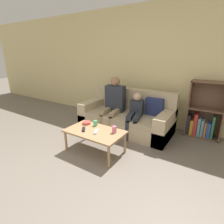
{
  "coord_description": "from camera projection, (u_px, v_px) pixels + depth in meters",
  "views": [
    {
      "loc": [
        1.57,
        -0.86,
        1.6
      ],
      "look_at": [
        -0.09,
        1.74,
        0.56
      ],
      "focal_mm": 28.0,
      "sensor_mm": 36.0,
      "label": 1
    }
  ],
  "objects": [
    {
      "name": "ground_plane",
      "position": [
        37.0,
        200.0,
        2.0
      ],
      "size": [
        22.0,
        22.0,
        0.0
      ],
      "primitive_type": "plane",
      "color": "#70665B"
    },
    {
      "name": "wall_back",
      "position": [
        145.0,
        67.0,
        3.96
      ],
      "size": [
        12.0,
        0.06,
        2.6
      ],
      "color": "beige",
      "rests_on": "ground_plane"
    },
    {
      "name": "couch",
      "position": [
        127.0,
        117.0,
        3.81
      ],
      "size": [
        1.95,
        0.89,
        0.85
      ],
      "color": "tan",
      "rests_on": "ground_plane"
    },
    {
      "name": "bookshelf",
      "position": [
        203.0,
        117.0,
        3.43
      ],
      "size": [
        0.63,
        0.28,
        1.12
      ],
      "color": "brown",
      "rests_on": "ground_plane"
    },
    {
      "name": "coffee_table",
      "position": [
        95.0,
        133.0,
        2.89
      ],
      "size": [
        0.96,
        0.57,
        0.39
      ],
      "color": "#A87F56",
      "rests_on": "ground_plane"
    },
    {
      "name": "person_adult",
      "position": [
        114.0,
        100.0,
        3.77
      ],
      "size": [
        0.44,
        0.65,
        1.12
      ],
      "rotation": [
        0.0,
        0.0,
        0.11
      ],
      "color": "#9E8966",
      "rests_on": "ground_plane"
    },
    {
      "name": "person_child",
      "position": [
        135.0,
        112.0,
        3.5
      ],
      "size": [
        0.38,
        0.65,
        0.84
      ],
      "rotation": [
        0.0,
        0.0,
        0.23
      ],
      "color": "#282D38",
      "rests_on": "ground_plane"
    },
    {
      "name": "cup_near",
      "position": [
        95.0,
        123.0,
        3.06
      ],
      "size": [
        0.07,
        0.07,
        0.09
      ],
      "color": "#4CB77A",
      "rests_on": "coffee_table"
    },
    {
      "name": "cup_far",
      "position": [
        114.0,
        129.0,
        2.79
      ],
      "size": [
        0.07,
        0.07,
        0.11
      ],
      "color": "pink",
      "rests_on": "coffee_table"
    },
    {
      "name": "tv_remote_0",
      "position": [
        96.0,
        132.0,
        2.81
      ],
      "size": [
        0.11,
        0.18,
        0.02
      ],
      "rotation": [
        0.0,
        0.0,
        0.4
      ],
      "color": "#B7B7BC",
      "rests_on": "coffee_table"
    },
    {
      "name": "tv_remote_1",
      "position": [
        84.0,
        129.0,
        2.9
      ],
      "size": [
        0.14,
        0.16,
        0.02
      ],
      "rotation": [
        0.0,
        0.0,
        0.69
      ],
      "color": "black",
      "rests_on": "coffee_table"
    },
    {
      "name": "snack_bowl",
      "position": [
        86.0,
        123.0,
        3.14
      ],
      "size": [
        0.15,
        0.15,
        0.05
      ],
      "color": "#DB4C47",
      "rests_on": "coffee_table"
    }
  ]
}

